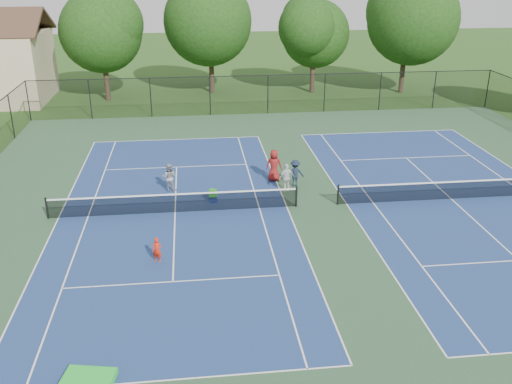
{
  "coord_description": "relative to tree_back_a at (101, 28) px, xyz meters",
  "views": [
    {
      "loc": [
        -6.04,
        -25.38,
        11.52
      ],
      "look_at": [
        -3.17,
        -1.0,
        1.3
      ],
      "focal_mm": 40.0,
      "sensor_mm": 36.0,
      "label": 1
    }
  ],
  "objects": [
    {
      "name": "tree_back_b",
      "position": [
        9.0,
        2.0,
        0.56
      ],
      "size": [
        7.6,
        7.6,
        10.03
      ],
      "color": "#2D2116",
      "rests_on": "ground"
    },
    {
      "name": "bystander_b",
      "position": [
        12.37,
        -21.3,
        -5.3
      ],
      "size": [
        0.99,
        0.61,
        1.48
      ],
      "primitive_type": "imported",
      "rotation": [
        0.0,
        0.0,
        3.08
      ],
      "color": "#172032",
      "rests_on": "ground"
    },
    {
      "name": "ball_hopper",
      "position": [
        7.89,
        -22.96,
        -5.54
      ],
      "size": [
        0.41,
        0.38,
        0.38
      ],
      "primitive_type": "cube",
      "rotation": [
        0.0,
        0.0,
        -0.44
      ],
      "color": "green",
      "rests_on": "ball_crate"
    },
    {
      "name": "tree_back_a",
      "position": [
        0.0,
        0.0,
        0.0
      ],
      "size": [
        6.8,
        6.8,
        9.15
      ],
      "color": "#2D2116",
      "rests_on": "ground"
    },
    {
      "name": "instructor",
      "position": [
        5.7,
        -21.16,
        -5.28
      ],
      "size": [
        0.84,
        0.72,
        1.51
      ],
      "primitive_type": "imported",
      "rotation": [
        0.0,
        0.0,
        2.92
      ],
      "color": "#939396",
      "rests_on": "ground"
    },
    {
      "name": "green_tarp",
      "position": [
        3.65,
        -35.71,
        -5.93
      ],
      "size": [
        1.65,
        1.26,
        0.21
      ],
      "primitive_type": "cube",
      "rotation": [
        0.0,
        0.0,
        -0.2
      ],
      "color": "green",
      "rests_on": "ground"
    },
    {
      "name": "ball_crate",
      "position": [
        7.89,
        -22.96,
        -5.88
      ],
      "size": [
        0.42,
        0.38,
        0.31
      ],
      "primitive_type": "cube",
      "rotation": [
        0.0,
        0.0,
        -0.33
      ],
      "color": "navy",
      "rests_on": "ground"
    },
    {
      "name": "ground",
      "position": [
        13.0,
        -24.0,
        -6.04
      ],
      "size": [
        140.0,
        140.0,
        0.0
      ],
      "primitive_type": "plane",
      "color": "#234716",
      "rests_on": "ground"
    },
    {
      "name": "bystander_a",
      "position": [
        11.8,
        -21.98,
        -5.27
      ],
      "size": [
        0.97,
        0.66,
        1.53
      ],
      "primitive_type": "imported",
      "rotation": [
        0.0,
        0.0,
        3.49
      ],
      "color": "silver",
      "rests_on": "ground"
    },
    {
      "name": "tree_back_d",
      "position": [
        26.0,
        0.0,
        0.79
      ],
      "size": [
        7.8,
        7.8,
        10.37
      ],
      "color": "#2D2116",
      "rests_on": "ground"
    },
    {
      "name": "tennis_court_right",
      "position": [
        20.0,
        -24.0,
        -5.94
      ],
      "size": [
        12.0,
        23.83,
        1.07
      ],
      "color": "navy",
      "rests_on": "ground"
    },
    {
      "name": "court_pad",
      "position": [
        13.0,
        -24.0,
        -6.03
      ],
      "size": [
        36.0,
        36.0,
        0.01
      ],
      "primitive_type": "cube",
      "color": "#294828",
      "rests_on": "ground"
    },
    {
      "name": "tree_back_c",
      "position": [
        18.0,
        1.0,
        -0.56
      ],
      "size": [
        6.0,
        6.0,
        8.4
      ],
      "color": "#2D2116",
      "rests_on": "ground"
    },
    {
      "name": "tennis_court_left",
      "position": [
        6.0,
        -24.0,
        -5.94
      ],
      "size": [
        12.0,
        23.83,
        1.07
      ],
      "color": "navy",
      "rests_on": "ground"
    },
    {
      "name": "child_player",
      "position": [
        5.37,
        -28.74,
        -5.51
      ],
      "size": [
        0.44,
        0.35,
        1.06
      ],
      "primitive_type": "imported",
      "rotation": [
        0.0,
        0.0,
        -0.29
      ],
      "color": "red",
      "rests_on": "ground"
    },
    {
      "name": "bystander_c",
      "position": [
        11.37,
        -20.37,
        -5.15
      ],
      "size": [
        0.95,
        0.71,
        1.77
      ],
      "primitive_type": "imported",
      "rotation": [
        0.0,
        0.0,
        2.96
      ],
      "color": "maroon",
      "rests_on": "ground"
    },
    {
      "name": "perimeter_fence",
      "position": [
        13.0,
        -24.0,
        -4.44
      ],
      "size": [
        36.08,
        36.08,
        3.02
      ],
      "color": "black",
      "rests_on": "ground"
    }
  ]
}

